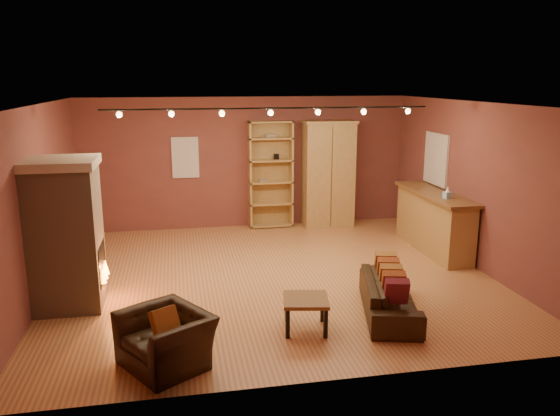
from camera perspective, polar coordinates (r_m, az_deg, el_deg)
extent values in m
plane|color=#A5663A|center=(9.06, -0.69, -7.13)|extent=(7.00, 7.00, 0.00)
plane|color=brown|center=(8.49, -0.75, 10.86)|extent=(7.00, 7.00, 0.00)
cube|color=brown|center=(11.83, -3.52, 4.75)|extent=(7.00, 0.02, 2.80)
cube|color=brown|center=(8.77, -23.86, 0.55)|extent=(0.02, 6.50, 2.80)
cube|color=brown|center=(9.89, 19.68, 2.27)|extent=(0.02, 6.50, 2.80)
cube|color=tan|center=(8.20, -21.42, -2.96)|extent=(0.90, 0.90, 2.00)
cube|color=beige|center=(7.98, -22.07, 4.37)|extent=(0.98, 0.98, 0.12)
cube|color=black|center=(8.25, -18.38, -5.52)|extent=(0.10, 0.65, 0.55)
cone|color=orange|center=(8.28, -17.90, -6.30)|extent=(0.10, 0.10, 0.22)
cube|color=silver|center=(11.69, -9.87, 5.22)|extent=(0.56, 0.04, 0.86)
cube|color=tan|center=(11.92, -1.12, 3.63)|extent=(0.94, 0.04, 2.30)
cube|color=tan|center=(11.69, -3.17, 3.42)|extent=(0.04, 0.37, 2.30)
cube|color=tan|center=(11.85, 1.17, 3.57)|extent=(0.04, 0.37, 2.30)
cube|color=gray|center=(11.76, -1.74, 2.87)|extent=(0.18, 0.12, 0.05)
cube|color=black|center=(11.72, -0.39, 5.38)|extent=(0.10, 0.10, 0.12)
cube|color=tan|center=(12.00, -0.97, -1.74)|extent=(0.94, 0.37, 0.04)
cube|color=tan|center=(11.89, -0.98, 0.51)|extent=(0.94, 0.37, 0.03)
cube|color=tan|center=(11.79, -0.99, 2.75)|extent=(0.94, 0.37, 0.04)
cube|color=tan|center=(11.71, -0.99, 5.01)|extent=(0.94, 0.37, 0.04)
cube|color=tan|center=(11.65, -1.00, 7.30)|extent=(0.94, 0.37, 0.04)
cube|color=tan|center=(11.62, -1.01, 9.00)|extent=(0.94, 0.37, 0.04)
cube|color=tan|center=(11.94, 5.03, 3.45)|extent=(1.07, 0.59, 2.25)
cube|color=brown|center=(11.67, 5.42, 3.21)|extent=(0.02, 0.01, 2.15)
cube|color=tan|center=(11.79, 5.15, 8.97)|extent=(1.13, 0.65, 0.06)
cube|color=tan|center=(10.62, 15.74, -1.52)|extent=(0.51, 2.23, 1.06)
cube|color=brown|center=(10.50, 15.93, 1.44)|extent=(0.63, 2.35, 0.06)
cube|color=#93C5EC|center=(9.99, 17.09, 1.28)|extent=(0.13, 0.13, 0.12)
cone|color=white|center=(9.97, 17.13, 1.89)|extent=(0.08, 0.08, 0.10)
cube|color=silver|center=(11.05, 16.00, 4.95)|extent=(0.05, 0.90, 1.00)
imported|color=black|center=(7.72, 11.39, -8.48)|extent=(0.91, 1.79, 0.67)
cube|color=maroon|center=(7.13, 12.08, -8.50)|extent=(0.35, 0.30, 0.36)
cube|color=#9B441F|center=(7.38, 11.76, -7.70)|extent=(0.35, 0.30, 0.36)
cube|color=#A4642A|center=(7.64, 11.46, -6.96)|extent=(0.35, 0.30, 0.36)
cube|color=#9B441F|center=(7.89, 11.19, -6.27)|extent=(0.35, 0.30, 0.36)
cube|color=#A4642A|center=(8.15, 10.93, -5.62)|extent=(0.35, 0.30, 0.36)
imported|color=black|center=(6.41, -11.87, -12.44)|extent=(1.04, 1.14, 0.84)
cube|color=#A4642A|center=(6.36, -11.92, -11.59)|extent=(0.38, 0.36, 0.34)
cube|color=brown|center=(7.10, 2.71, -9.57)|extent=(0.66, 0.66, 0.05)
cube|color=black|center=(6.93, 1.20, -12.15)|extent=(0.05, 0.05, 0.38)
cube|color=black|center=(7.03, 5.08, -11.79)|extent=(0.05, 0.05, 0.38)
cube|color=black|center=(7.35, 0.41, -10.58)|extent=(0.05, 0.05, 0.38)
cube|color=black|center=(7.45, 4.06, -10.27)|extent=(0.05, 0.05, 0.38)
cylinder|color=black|center=(8.69, -0.98, 10.39)|extent=(5.20, 0.03, 0.03)
sphere|color=#FFD88C|center=(8.60, -16.46, 9.35)|extent=(0.09, 0.09, 0.09)
sphere|color=#FFD88C|center=(8.56, -11.28, 9.62)|extent=(0.09, 0.09, 0.09)
sphere|color=#FFD88C|center=(8.59, -6.09, 9.81)|extent=(0.09, 0.09, 0.09)
sphere|color=#FFD88C|center=(8.69, -0.98, 9.93)|extent=(0.09, 0.09, 0.09)
sphere|color=#FFD88C|center=(8.86, 3.99, 9.96)|extent=(0.09, 0.09, 0.09)
sphere|color=#FFD88C|center=(9.08, 8.74, 9.93)|extent=(0.09, 0.09, 0.09)
sphere|color=#FFD88C|center=(9.37, 13.23, 9.83)|extent=(0.09, 0.09, 0.09)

